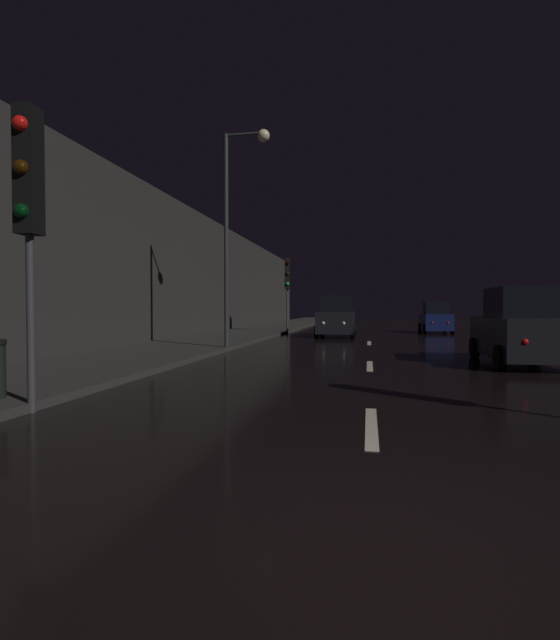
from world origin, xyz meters
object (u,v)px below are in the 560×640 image
object	(u,v)px
streetlamp_overhead	(238,208)
car_parked_right_near	(520,329)
car_approaching_headlights	(336,318)
car_parked_right_far	(436,319)
traffic_light_far_left	(287,279)
traffic_light_near_left	(28,193)

from	to	relation	value
streetlamp_overhead	car_parked_right_near	distance (m)	10.08
streetlamp_overhead	car_approaching_headlights	size ratio (longest dim) A/B	1.77
streetlamp_overhead	car_parked_right_near	world-z (taller)	streetlamp_overhead
car_parked_right_far	streetlamp_overhead	bearing A→B (deg)	148.51
car_parked_right_far	car_parked_right_near	bearing A→B (deg)	180.00
streetlamp_overhead	traffic_light_far_left	bearing A→B (deg)	91.08
car_parked_right_near	car_approaching_headlights	bearing A→B (deg)	26.67
traffic_light_near_left	streetlamp_overhead	xyz separation A→B (m)	(0.33, 10.20, 1.89)
car_parked_right_far	traffic_light_far_left	bearing A→B (deg)	106.07
streetlamp_overhead	car_parked_right_near	size ratio (longest dim) A/B	1.85
traffic_light_near_left	car_approaching_headlights	xyz separation A→B (m)	(3.27, 19.77, -2.27)
car_parked_right_far	car_parked_right_near	world-z (taller)	car_parked_right_near
car_parked_right_near	traffic_light_far_left	bearing A→B (deg)	32.80
traffic_light_near_left	car_parked_right_far	size ratio (longest dim) A/B	1.17
streetlamp_overhead	traffic_light_near_left	bearing A→B (deg)	-91.83
traffic_light_near_left	streetlamp_overhead	bearing A→B (deg)	172.00
streetlamp_overhead	car_parked_right_far	size ratio (longest dim) A/B	2.04
car_approaching_headlights	car_parked_right_near	xyz separation A→B (m)	(5.94, -11.82, -0.05)
traffic_light_near_left	car_parked_right_near	bearing A→B (deg)	124.64
traffic_light_near_left	traffic_light_far_left	xyz separation A→B (m)	(0.10, 22.07, 0.05)
traffic_light_far_left	car_parked_right_far	bearing A→B (deg)	92.70
traffic_light_far_left	car_parked_right_far	distance (m)	9.78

